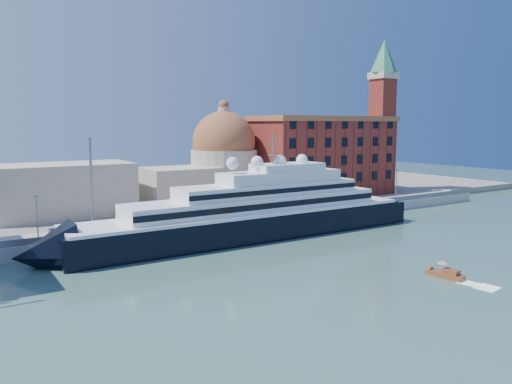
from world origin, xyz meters
TOP-DOWN VIEW (x-y plane):
  - ground at (0.00, 0.00)m, footprint 400.00×400.00m
  - quay at (0.00, 34.00)m, footprint 180.00×10.00m
  - land at (0.00, 75.00)m, footprint 260.00×72.00m
  - quay_fence at (0.00, 29.50)m, footprint 180.00×0.10m
  - superyacht at (6.00, 23.00)m, footprint 83.40×11.56m
  - water_taxi at (19.15, -15.40)m, footprint 2.59×5.65m
  - warehouse at (52.00, 52.00)m, footprint 43.00×19.00m
  - campanile at (76.00, 52.00)m, footprint 8.40×8.40m
  - church at (6.39, 57.72)m, footprint 66.00×18.00m
  - lamp_posts at (-12.67, 32.27)m, footprint 120.80×2.40m

SIDE VIEW (x-z plane):
  - ground at x=0.00m, z-range 0.00..0.00m
  - water_taxi at x=19.15m, z-range -0.67..1.91m
  - land at x=0.00m, z-range 0.00..2.00m
  - quay at x=0.00m, z-range 0.00..2.50m
  - quay_fence at x=0.00m, z-range 2.50..3.70m
  - superyacht at x=6.00m, z-range -8.16..16.76m
  - lamp_posts at x=-12.67m, z-range 0.84..18.84m
  - church at x=6.39m, z-range -1.84..23.66m
  - warehouse at x=52.00m, z-range 2.16..25.41m
  - campanile at x=76.00m, z-range 5.26..52.26m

